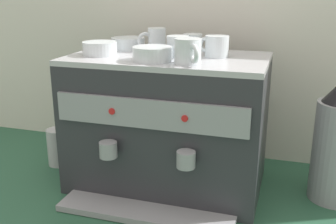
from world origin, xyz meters
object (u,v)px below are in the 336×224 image
(ceramic_cup_0, at_px, (178,46))
(ceramic_bowl_2, at_px, (128,44))
(ceramic_bowl_1, at_px, (152,54))
(ceramic_cup_1, at_px, (216,46))
(milk_pitcher, at_px, (58,147))
(espresso_machine, at_px, (168,123))
(ceramic_bowl_0, at_px, (100,49))
(ceramic_cup_2, at_px, (192,43))
(ceramic_cup_4, at_px, (156,40))
(ceramic_cup_3, at_px, (188,51))

(ceramic_cup_0, xyz_separation_m, ceramic_bowl_2, (-0.22, 0.10, -0.01))
(ceramic_cup_0, xyz_separation_m, ceramic_bowl_1, (-0.06, -0.10, -0.01))
(ceramic_cup_1, bearing_deg, milk_pitcher, -178.65)
(espresso_machine, xyz_separation_m, ceramic_bowl_0, (-0.22, -0.04, 0.25))
(espresso_machine, relative_size, ceramic_cup_2, 6.50)
(ceramic_bowl_1, height_order, milk_pitcher, ceramic_bowl_1)
(ceramic_bowl_0, height_order, ceramic_bowl_1, same)
(ceramic_cup_0, bearing_deg, milk_pitcher, 177.86)
(ceramic_bowl_1, height_order, ceramic_bowl_2, ceramic_bowl_1)
(espresso_machine, relative_size, ceramic_bowl_0, 5.71)
(ceramic_cup_4, xyz_separation_m, ceramic_bowl_0, (-0.15, -0.14, -0.02))
(espresso_machine, xyz_separation_m, ceramic_cup_4, (-0.07, 0.09, 0.27))
(ceramic_cup_2, bearing_deg, ceramic_cup_4, -174.65)
(ceramic_cup_0, height_order, ceramic_bowl_2, ceramic_cup_0)
(ceramic_cup_4, bearing_deg, ceramic_cup_1, -13.92)
(ceramic_bowl_0, xyz_separation_m, ceramic_bowl_1, (0.20, -0.05, -0.00))
(ceramic_cup_0, relative_size, milk_pitcher, 0.65)
(ceramic_cup_3, bearing_deg, ceramic_cup_4, 130.02)
(espresso_machine, relative_size, ceramic_cup_0, 6.81)
(ceramic_cup_2, height_order, ceramic_bowl_2, ceramic_cup_2)
(ceramic_cup_0, xyz_separation_m, milk_pitcher, (-0.50, 0.02, -0.42))
(ceramic_bowl_1, bearing_deg, ceramic_cup_3, -9.02)
(ceramic_bowl_1, bearing_deg, ceramic_cup_1, 37.03)
(ceramic_cup_3, xyz_separation_m, milk_pitcher, (-0.56, 0.14, -0.43))
(ceramic_bowl_2, relative_size, milk_pitcher, 0.83)
(ceramic_bowl_0, bearing_deg, ceramic_cup_1, 11.85)
(espresso_machine, xyz_separation_m, ceramic_bowl_1, (-0.02, -0.10, 0.25))
(ceramic_cup_3, xyz_separation_m, ceramic_bowl_1, (-0.12, 0.02, -0.02))
(ceramic_cup_0, height_order, milk_pitcher, ceramic_cup_0)
(ceramic_bowl_1, bearing_deg, espresso_machine, 78.57)
(espresso_machine, relative_size, ceramic_cup_1, 6.01)
(ceramic_bowl_0, bearing_deg, ceramic_cup_0, 10.07)
(ceramic_cup_0, relative_size, ceramic_cup_1, 0.88)
(espresso_machine, distance_m, ceramic_cup_4, 0.30)
(espresso_machine, relative_size, ceramic_bowl_1, 5.30)
(ceramic_bowl_2, bearing_deg, ceramic_bowl_1, -50.52)
(milk_pitcher, bearing_deg, ceramic_bowl_1, -14.68)
(ceramic_cup_4, relative_size, ceramic_bowl_2, 0.74)
(ceramic_cup_2, relative_size, milk_pitcher, 0.68)
(ceramic_cup_1, relative_size, ceramic_cup_4, 1.21)
(milk_pitcher, bearing_deg, ceramic_bowl_0, -15.20)
(ceramic_cup_4, relative_size, milk_pitcher, 0.61)
(ceramic_cup_2, height_order, ceramic_bowl_0, ceramic_cup_2)
(ceramic_cup_1, distance_m, milk_pitcher, 0.75)
(espresso_machine, height_order, ceramic_bowl_2, ceramic_bowl_2)
(ceramic_cup_0, distance_m, ceramic_cup_1, 0.12)
(ceramic_bowl_1, distance_m, ceramic_bowl_2, 0.26)
(espresso_machine, height_order, ceramic_cup_4, ceramic_cup_4)
(ceramic_cup_2, relative_size, ceramic_bowl_1, 0.81)
(ceramic_cup_1, bearing_deg, ceramic_cup_4, 166.08)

